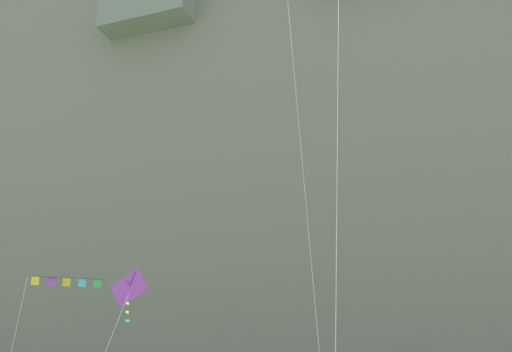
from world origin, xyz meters
TOP-DOWN VIEW (x-y plane):
  - cliff_face at (0.00, 71.11)m, footprint 180.00×35.11m
  - kite_banner_upper_left at (-13.76, 23.57)m, footprint 3.60×3.75m
  - kite_diamond_high_center at (-4.63, 15.65)m, footprint 1.52×3.35m

SIDE VIEW (x-z plane):
  - kite_diamond_high_center at x=-4.63m, z-range 3.15..11.55m
  - kite_banner_upper_left at x=-13.76m, z-range 4.39..14.54m
  - cliff_face at x=0.00m, z-range 0.02..76.31m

